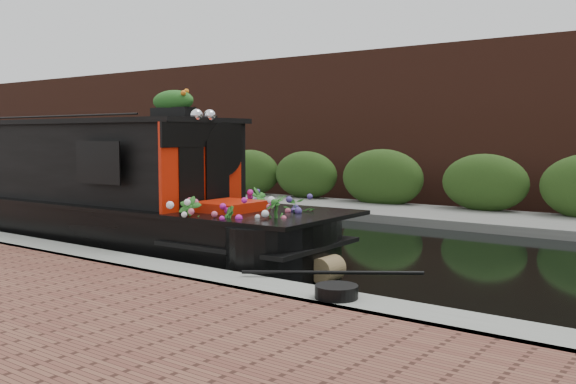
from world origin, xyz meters
The scene contains 8 objects.
ground centered at (0.00, 0.00, 0.00)m, with size 80.00×80.00×0.00m, color black.
near_bank_coping centered at (0.00, -3.30, 0.00)m, with size 40.00×0.60×0.50m, color gray.
far_bank_path centered at (0.00, 4.20, 0.00)m, with size 40.00×2.40×0.34m, color slate.
far_hedge centered at (0.00, 5.10, 0.00)m, with size 40.00×1.10×2.80m, color #274316.
far_brick_wall centered at (0.00, 7.20, 0.00)m, with size 40.00×1.00×8.00m, color #4A2319.
narrowboat centered at (-2.90, -1.89, 0.77)m, with size 11.03×2.32×2.59m.
rope_fender centered at (2.92, -1.89, 0.15)m, with size 0.30×0.30×0.36m, color brown.
coiled_mooring_rope centered at (3.96, -3.31, 0.31)m, with size 0.40×0.40×0.12m, color black.
Camera 1 is at (7.09, -8.20, 1.74)m, focal length 40.00 mm.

